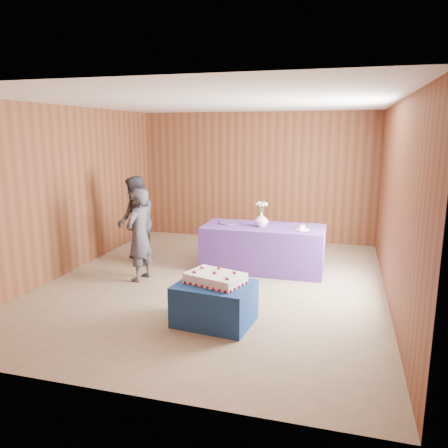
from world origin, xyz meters
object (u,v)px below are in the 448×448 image
at_px(vase, 261,220).
at_px(guest_left, 139,235).
at_px(serving_table, 263,248).
at_px(cake_table, 215,303).
at_px(sheet_cake, 215,278).
at_px(guest_right, 136,221).

relative_size(vase, guest_left, 0.16).
bearing_deg(serving_table, guest_left, -150.26).
relative_size(cake_table, guest_left, 0.62).
distance_m(sheet_cake, vase, 2.19).
xyz_separation_m(cake_table, sheet_cake, (-0.00, 0.04, 0.31)).
height_order(cake_table, sheet_cake, sheet_cake).
bearing_deg(cake_table, guest_right, 142.28).
distance_m(vase, guest_left, 1.99).
bearing_deg(serving_table, cake_table, -95.00).
distance_m(cake_table, vase, 2.29).
xyz_separation_m(vase, guest_right, (-2.15, -0.26, -0.09)).
distance_m(vase, guest_right, 2.17).
bearing_deg(cake_table, vase, 92.64).
relative_size(sheet_cake, guest_right, 0.51).
bearing_deg(guest_left, guest_right, -140.46).
bearing_deg(guest_left, sheet_cake, 62.57).
height_order(guest_left, guest_right, guest_right).
xyz_separation_m(cake_table, vase, (0.14, 2.21, 0.62)).
bearing_deg(guest_right, serving_table, 59.02).
distance_m(guest_left, guest_right, 0.84).
xyz_separation_m(sheet_cake, guest_right, (-2.01, 1.91, 0.22)).
height_order(cake_table, guest_right, guest_right).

